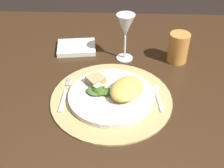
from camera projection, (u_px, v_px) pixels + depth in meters
dining_table at (128, 106)px, 1.03m from camera, size 1.39×1.05×0.76m
placemat at (111, 98)px, 0.87m from camera, size 0.37×0.37×0.01m
dinner_plate at (111, 96)px, 0.86m from camera, size 0.26×0.26×0.02m
pasta_serving at (127, 89)px, 0.84m from camera, size 0.14×0.15×0.04m
salad_greens at (100, 91)px, 0.85m from camera, size 0.09×0.06×0.03m
bread_piece at (96, 80)px, 0.89m from camera, size 0.07×0.07×0.02m
fork at (65, 95)px, 0.87m from camera, size 0.02×0.17×0.00m
spoon at (157, 94)px, 0.88m from camera, size 0.03×0.13×0.01m
napkin at (76, 47)px, 1.10m from camera, size 0.16×0.13×0.02m
wine_glass at (125, 27)px, 0.97m from camera, size 0.06×0.06×0.17m
amber_tumbler at (178, 48)px, 1.01m from camera, size 0.07×0.07×0.11m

